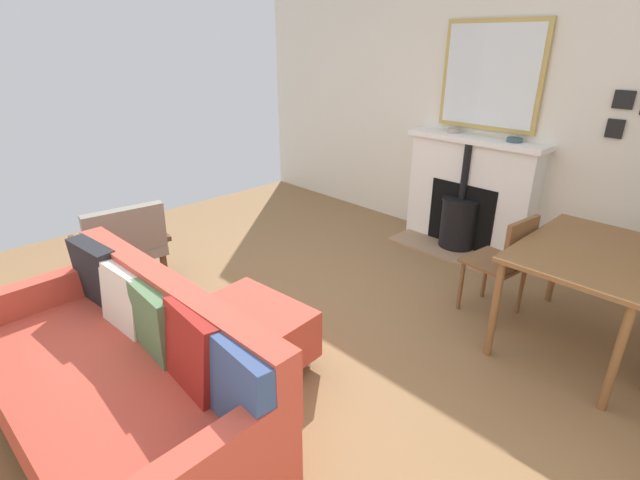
{
  "coord_description": "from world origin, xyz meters",
  "views": [
    {
      "loc": [
        1.4,
        2.54,
        1.99
      ],
      "look_at": [
        -0.6,
        0.47,
        0.74
      ],
      "focal_mm": 26.11,
      "sensor_mm": 36.0,
      "label": 1
    }
  ],
  "objects": [
    {
      "name": "ground_plane",
      "position": [
        0.0,
        0.0,
        -0.0
      ],
      "size": [
        5.98,
        5.58,
        0.01
      ],
      "primitive_type": "cube",
      "color": "olive"
    },
    {
      "name": "fireplace",
      "position": [
        -2.77,
        0.37,
        0.5
      ],
      "size": [
        0.63,
        1.37,
        1.13
      ],
      "color": "#9E7A5B",
      "rests_on": "ground"
    },
    {
      "name": "mirror_over_mantel",
      "position": [
        -2.9,
        0.37,
        1.67
      ],
      "size": [
        0.04,
        0.99,
        0.97
      ],
      "color": "tan"
    },
    {
      "name": "photo_gallery_row",
      "position": [
        -2.92,
        1.54,
        1.47
      ],
      "size": [
        0.02,
        0.31,
        0.37
      ],
      "color": "black"
    },
    {
      "name": "wall_left",
      "position": [
        -2.99,
        0.0,
        1.34
      ],
      "size": [
        0.12,
        5.58,
        2.68
      ],
      "primitive_type": "cube",
      "color": "silver",
      "rests_on": "ground"
    },
    {
      "name": "dining_chair_near_fireplace",
      "position": [
        -1.75,
        1.27,
        0.49
      ],
      "size": [
        0.45,
        0.45,
        0.83
      ],
      "color": "brown",
      "rests_on": "ground"
    },
    {
      "name": "mantel_bowl_far",
      "position": [
        -2.81,
        0.73,
        1.15
      ],
      "size": [
        0.14,
        0.14,
        0.04
      ],
      "color": "#334C56",
      "rests_on": "fireplace"
    },
    {
      "name": "sofa",
      "position": [
        0.8,
        0.45,
        0.38
      ],
      "size": [
        0.95,
        1.95,
        0.85
      ],
      "color": "#B2B2B7",
      "rests_on": "ground"
    },
    {
      "name": "mantel_bowl_near",
      "position": [
        -2.81,
        0.11,
        1.15
      ],
      "size": [
        0.13,
        0.13,
        0.05
      ],
      "color": "#9E9384",
      "rests_on": "fireplace"
    },
    {
      "name": "armchair_accent",
      "position": [
        0.15,
        -1.05,
        0.46
      ],
      "size": [
        0.74,
        0.66,
        0.81
      ],
      "color": "#4C3321",
      "rests_on": "ground"
    },
    {
      "name": "dining_table",
      "position": [
        -1.76,
        1.82,
        0.65
      ],
      "size": [
        1.13,
        0.82,
        0.74
      ],
      "color": "brown",
      "rests_on": "ground"
    },
    {
      "name": "ottoman",
      "position": [
        -0.02,
        0.43,
        0.25
      ],
      "size": [
        0.64,
        0.77,
        0.42
      ],
      "color": "#B2B2B7",
      "rests_on": "ground"
    }
  ]
}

